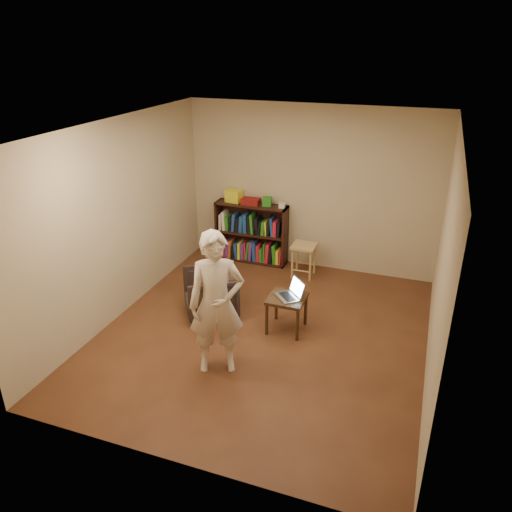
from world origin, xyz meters
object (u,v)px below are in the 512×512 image
(armchair, at_px, (210,293))
(side_table, at_px, (287,303))
(bookshelf, at_px, (252,236))
(laptop, at_px, (291,293))
(stool, at_px, (304,251))
(person, at_px, (217,304))

(armchair, height_order, side_table, armchair)
(bookshelf, relative_size, laptop, 2.84)
(side_table, distance_m, laptop, 0.15)
(stool, relative_size, person, 0.32)
(person, bearing_deg, side_table, 39.22)
(stool, distance_m, person, 2.70)
(side_table, relative_size, laptop, 1.13)
(side_table, bearing_deg, person, -115.59)
(laptop, bearing_deg, side_table, -105.56)
(bookshelf, height_order, armchair, bookshelf)
(armchair, bearing_deg, laptop, 55.87)
(bookshelf, xyz_separation_m, person, (0.68, -2.93, 0.40))
(stool, bearing_deg, person, -96.45)
(stool, relative_size, armchair, 0.77)
(bookshelf, distance_m, stool, 1.01)
(person, bearing_deg, laptop, 37.66)
(bookshelf, distance_m, laptop, 2.23)
(side_table, distance_m, person, 1.24)
(armchair, distance_m, person, 1.35)
(armchair, bearing_deg, bookshelf, 149.50)
(armchair, xyz_separation_m, laptop, (1.14, -0.02, 0.22))
(side_table, bearing_deg, armchair, 177.54)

